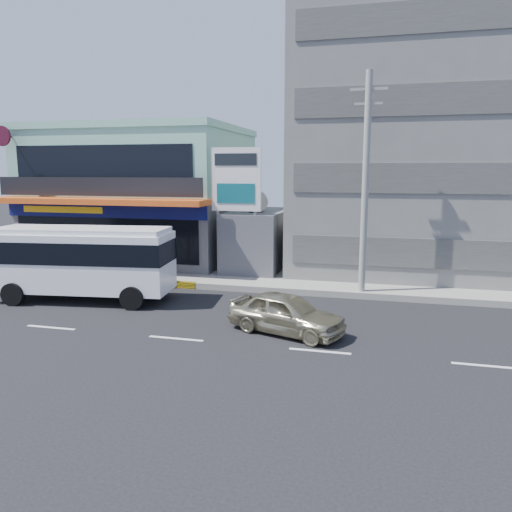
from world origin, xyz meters
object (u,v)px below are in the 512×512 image
Objects in this scene: billboard at (236,187)px; utility_pole_near at (365,184)px; motorcycle_rider at (154,274)px; satellite_dish at (254,211)px; minibus at (83,257)px; sedan at (286,313)px; shop_building at (145,198)px; concrete_building at (444,148)px.

billboard is 0.69× the size of utility_pole_near.
utility_pole_near is 4.65× the size of motorcycle_rider.
satellite_dish is at bearing 149.04° from utility_pole_near.
minibus is (-6.01, -7.18, -1.62)m from satellite_dish.
minibus is at bearing -125.19° from motorcycle_rider.
sedan is at bearing -112.39° from utility_pole_near.
shop_building is at bearing 154.94° from utility_pole_near.
sedan is 2.00× the size of motorcycle_rider.
concrete_building is at bearing 21.80° from satellite_dish.
satellite_dish is at bearing 50.06° from minibus.
minibus is 9.95m from sedan.
billboard reaches higher than motorcycle_rider.
satellite_dish reaches higher than sedan.
satellite_dish is at bearing -20.21° from shop_building.
billboard is (7.50, -4.75, 0.93)m from shop_building.
minibus reaches higher than sedan.
sedan is at bearing -69.19° from satellite_dish.
satellite_dish reaches higher than minibus.
concrete_building is at bearing 62.24° from utility_pole_near.
utility_pole_near reaches higher than sedan.
shop_building is 8.27× the size of satellite_dish.
concrete_building is 1.60× the size of utility_pole_near.
billboard reaches higher than minibus.
utility_pole_near is (-4.00, -7.60, -1.85)m from concrete_building.
concrete_building is 11.30m from satellite_dish.
sedan is (3.59, -9.45, -2.84)m from satellite_dish.
sedan is (-2.41, -5.85, -4.42)m from utility_pole_near.
billboard is 1.61× the size of sedan.
shop_building reaches higher than billboard.
billboard is 0.85× the size of minibus.
billboard is 8.26m from minibus.
concrete_building reaches higher than sedan.
utility_pole_near reaches higher than motorcycle_rider.
shop_building is at bearing 118.81° from motorcycle_rider.
billboard is at bearing 35.84° from motorcycle_rider.
concrete_building is 3.72× the size of sedan.
shop_building is 18.28m from concrete_building.
motorcycle_rider reaches higher than sedan.
shop_building is 17.28m from sedan.
shop_building reaches higher than motorcycle_rider.
shop_building is at bearing -176.65° from concrete_building.
satellite_dish is at bearing 47.25° from motorcycle_rider.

